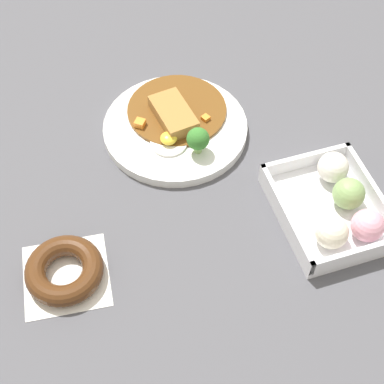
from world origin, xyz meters
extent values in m
plane|color=#4C4C51|center=(0.00, 0.00, 0.00)|extent=(1.60, 1.60, 0.00)
cylinder|color=white|center=(0.11, -0.01, 0.01)|extent=(0.26, 0.26, 0.02)
cylinder|color=brown|center=(0.14, -0.03, 0.02)|extent=(0.18, 0.18, 0.01)
cube|color=#A87538|center=(0.12, -0.01, 0.04)|extent=(0.11, 0.07, 0.02)
cylinder|color=white|center=(0.07, 0.01, 0.02)|extent=(0.07, 0.07, 0.00)
ellipsoid|color=yellow|center=(0.07, 0.01, 0.03)|extent=(0.03, 0.03, 0.02)
cylinder|color=#8CB766|center=(0.04, -0.03, 0.03)|extent=(0.01, 0.01, 0.02)
sphere|color=#387A2D|center=(0.04, -0.03, 0.05)|extent=(0.04, 0.04, 0.04)
cube|color=orange|center=(0.10, -0.07, 0.02)|extent=(0.02, 0.02, 0.01)
cube|color=orange|center=(0.12, 0.05, 0.03)|extent=(0.02, 0.02, 0.02)
cube|color=white|center=(-0.14, -0.20, 0.01)|extent=(0.20, 0.16, 0.01)
cube|color=white|center=(-0.24, -0.20, 0.03)|extent=(0.01, 0.16, 0.03)
cube|color=white|center=(-0.04, -0.20, 0.03)|extent=(0.01, 0.16, 0.03)
cube|color=white|center=(-0.14, -0.28, 0.03)|extent=(0.20, 0.01, 0.03)
cube|color=white|center=(-0.14, -0.12, 0.03)|extent=(0.20, 0.01, 0.03)
sphere|color=pink|center=(-0.20, -0.23, 0.04)|extent=(0.05, 0.05, 0.05)
sphere|color=#84A860|center=(-0.14, -0.23, 0.04)|extent=(0.05, 0.05, 0.05)
sphere|color=silver|center=(-0.08, -0.23, 0.04)|extent=(0.05, 0.05, 0.05)
sphere|color=#EFE5C6|center=(-0.20, -0.17, 0.04)|extent=(0.05, 0.05, 0.05)
cube|color=white|center=(-0.13, 0.23, 0.00)|extent=(0.14, 0.14, 0.00)
torus|color=#4C2B14|center=(-0.13, 0.23, 0.02)|extent=(0.12, 0.12, 0.03)
camera|label=1|loc=(-0.59, 0.18, 0.79)|focal=54.00mm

